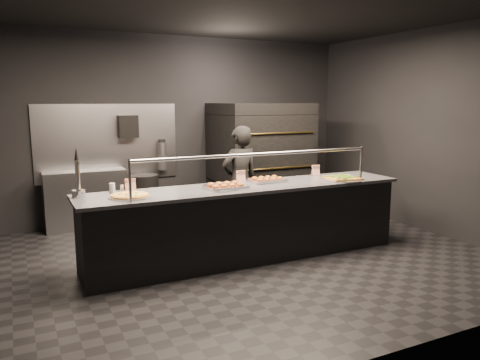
# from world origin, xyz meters

# --- Properties ---
(room) EXTENTS (6.04, 6.00, 3.00)m
(room) POSITION_xyz_m (-0.02, 0.05, 1.50)
(room) COLOR black
(room) RESTS_ON ground
(service_counter) EXTENTS (4.10, 0.78, 1.37)m
(service_counter) POSITION_xyz_m (0.00, -0.00, 0.46)
(service_counter) COLOR black
(service_counter) RESTS_ON ground
(pizza_oven) EXTENTS (1.50, 1.23, 1.91)m
(pizza_oven) POSITION_xyz_m (1.20, 1.90, 0.97)
(pizza_oven) COLOR black
(pizza_oven) RESTS_ON ground
(prep_shelf) EXTENTS (1.20, 0.35, 0.90)m
(prep_shelf) POSITION_xyz_m (-1.60, 2.32, 0.45)
(prep_shelf) COLOR #99999E
(prep_shelf) RESTS_ON ground
(towel_dispenser) EXTENTS (0.30, 0.20, 0.35)m
(towel_dispenser) POSITION_xyz_m (-0.90, 2.39, 1.55)
(towel_dispenser) COLOR black
(towel_dispenser) RESTS_ON room
(fire_extinguisher) EXTENTS (0.14, 0.14, 0.51)m
(fire_extinguisher) POSITION_xyz_m (-0.35, 2.40, 1.06)
(fire_extinguisher) COLOR #B2B2B7
(fire_extinguisher) RESTS_ON room
(beer_tap) EXTENTS (0.14, 0.20, 0.55)m
(beer_tap) POSITION_xyz_m (-1.95, 0.17, 1.08)
(beer_tap) COLOR silver
(beer_tap) RESTS_ON service_counter
(round_pizza) EXTENTS (0.47, 0.47, 0.03)m
(round_pizza) POSITION_xyz_m (-1.45, -0.04, 0.94)
(round_pizza) COLOR silver
(round_pizza) RESTS_ON service_counter
(slider_tray_a) EXTENTS (0.55, 0.48, 0.07)m
(slider_tray_a) POSITION_xyz_m (-0.31, -0.04, 0.95)
(slider_tray_a) COLOR silver
(slider_tray_a) RESTS_ON service_counter
(slider_tray_b) EXTENTS (0.45, 0.34, 0.07)m
(slider_tray_b) POSITION_xyz_m (0.36, 0.15, 0.95)
(slider_tray_b) COLOR silver
(slider_tray_b) RESTS_ON service_counter
(square_pizza) EXTENTS (0.53, 0.53, 0.05)m
(square_pizza) POSITION_xyz_m (1.33, -0.15, 0.94)
(square_pizza) COLOR silver
(square_pizza) RESTS_ON service_counter
(condiment_jar) EXTENTS (0.17, 0.07, 0.11)m
(condiment_jar) POSITION_xyz_m (-1.54, 0.28, 0.97)
(condiment_jar) COLOR silver
(condiment_jar) RESTS_ON service_counter
(tent_cards) EXTENTS (2.69, 0.04, 0.15)m
(tent_cards) POSITION_xyz_m (-0.04, 0.28, 1.00)
(tent_cards) COLOR white
(tent_cards) RESTS_ON service_counter
(trash_bin) EXTENTS (0.48, 0.48, 0.79)m
(trash_bin) POSITION_xyz_m (-0.72, 2.21, 0.40)
(trash_bin) COLOR black
(trash_bin) RESTS_ON ground
(worker) EXTENTS (0.62, 0.45, 1.60)m
(worker) POSITION_xyz_m (0.37, 0.97, 0.80)
(worker) COLOR black
(worker) RESTS_ON ground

